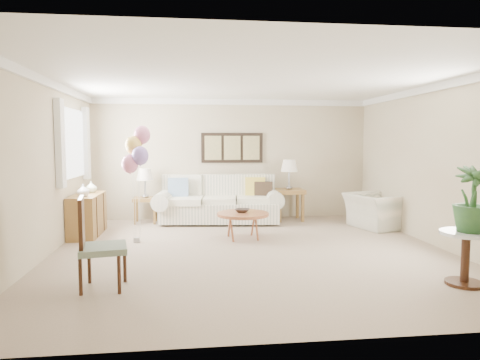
{
  "coord_description": "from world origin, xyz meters",
  "views": [
    {
      "loc": [
        -0.91,
        -6.36,
        1.66
      ],
      "look_at": [
        -0.1,
        0.6,
        1.05
      ],
      "focal_mm": 32.0,
      "sensor_mm": 36.0,
      "label": 1
    }
  ],
  "objects_px": {
    "armchair": "(376,211)",
    "accent_chair": "(96,241)",
    "coffee_table": "(243,215)",
    "balloon_cluster": "(136,151)",
    "sofa": "(220,204)"
  },
  "relations": [
    {
      "from": "accent_chair",
      "to": "balloon_cluster",
      "type": "relative_size",
      "value": 0.54
    },
    {
      "from": "coffee_table",
      "to": "accent_chair",
      "type": "height_order",
      "value": "accent_chair"
    },
    {
      "from": "accent_chair",
      "to": "sofa",
      "type": "bearing_deg",
      "value": 66.99
    },
    {
      "from": "coffee_table",
      "to": "accent_chair",
      "type": "bearing_deg",
      "value": -130.11
    },
    {
      "from": "armchair",
      "to": "accent_chair",
      "type": "xyz_separation_m",
      "value": [
        -4.66,
        -2.99,
        0.21
      ]
    },
    {
      "from": "coffee_table",
      "to": "accent_chair",
      "type": "relative_size",
      "value": 0.86
    },
    {
      "from": "accent_chair",
      "to": "balloon_cluster",
      "type": "xyz_separation_m",
      "value": [
        0.19,
        2.28,
        0.99
      ]
    },
    {
      "from": "coffee_table",
      "to": "armchair",
      "type": "xyz_separation_m",
      "value": [
        2.7,
        0.65,
        -0.09
      ]
    },
    {
      "from": "armchair",
      "to": "accent_chair",
      "type": "distance_m",
      "value": 5.54
    },
    {
      "from": "sofa",
      "to": "coffee_table",
      "type": "height_order",
      "value": "sofa"
    },
    {
      "from": "balloon_cluster",
      "to": "coffee_table",
      "type": "bearing_deg",
      "value": 1.59
    },
    {
      "from": "coffee_table",
      "to": "accent_chair",
      "type": "xyz_separation_m",
      "value": [
        -1.97,
        -2.33,
        0.13
      ]
    },
    {
      "from": "coffee_table",
      "to": "armchair",
      "type": "relative_size",
      "value": 0.88
    },
    {
      "from": "sofa",
      "to": "balloon_cluster",
      "type": "height_order",
      "value": "balloon_cluster"
    },
    {
      "from": "armchair",
      "to": "balloon_cluster",
      "type": "xyz_separation_m",
      "value": [
        -4.47,
        -0.7,
        1.2
      ]
    }
  ]
}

